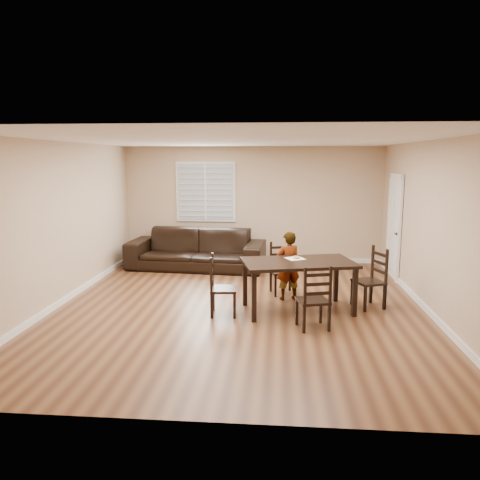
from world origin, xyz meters
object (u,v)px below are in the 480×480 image
Objects in this scene: dining_table at (298,267)px; donut at (296,257)px; child at (288,266)px; chair_right at (375,280)px; chair_far at (316,302)px; sofa at (196,249)px; chair_near at (281,269)px; chair_left at (216,288)px.

donut is at bearing 83.66° from dining_table.
chair_right is at bearing 147.50° from child.
chair_far is (0.22, -0.88, -0.30)m from dining_table.
sofa is (-1.98, 2.18, -0.16)m from child.
donut is at bearing -92.57° from chair_far.
chair_near is at bearing 90.18° from dining_table.
chair_right reaches higher than dining_table.
chair_far is at bearing -52.66° from sofa.
chair_far reaches higher than dining_table.
chair_near is at bearing -41.59° from chair_left.
chair_near is 1.70m from chair_right.
child is 0.50m from donut.
chair_far is 1.60m from chair_right.
donut is at bearing -73.41° from chair_left.
donut is at bearing -106.98° from chair_right.
chair_near is (-0.26, 1.06, -0.30)m from dining_table.
dining_table is 2.06× the size of chair_near.
chair_right is at bearing -80.98° from chair_left.
chair_far is 4.36m from sofa.
dining_table is 0.64× the size of sofa.
chair_far is at bearing -89.80° from dining_table.
chair_far reaches higher than donut.
chair_far is at bearing -91.51° from chair_near.
chair_far is 1.60m from chair_left.
chair_right is at bearing 5.86° from donut.
chair_right is (1.27, 0.33, -0.27)m from dining_table.
chair_left reaches higher than dining_table.
chair_right is 8.95× the size of donut.
chair_left is at bearing -36.81° from chair_far.
chair_right reaches higher than chair_far.
chair_left is (-1.27, -0.29, -0.30)m from dining_table.
donut is at bearing -46.21° from sofa.
chair_far is 0.32× the size of sofa.
dining_table is 0.23m from donut.
sofa is at bearing 113.74° from dining_table.
chair_right is (2.55, 0.62, 0.02)m from chair_left.
sofa is at bearing -148.75° from chair_right.
chair_left is 2.62m from chair_right.
donut is at bearing 85.28° from child.
dining_table is at bearing -91.53° from chair_near.
chair_near is 8.37× the size of donut.
sofa is (-2.11, 2.60, -0.40)m from donut.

